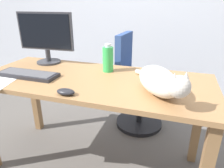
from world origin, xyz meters
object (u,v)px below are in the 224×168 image
at_px(monitor, 46,36).
at_px(cat, 160,81).
at_px(computer_mouse, 66,92).
at_px(water_bottle, 108,59).
at_px(keyboard, 28,74).
at_px(office_chair, 136,88).

xyz_separation_m(monitor, cat, (0.97, -0.36, -0.15)).
relative_size(computer_mouse, water_bottle, 0.53).
bearing_deg(water_bottle, keyboard, -150.96).
xyz_separation_m(cat, water_bottle, (-0.41, 0.30, 0.02)).
relative_size(keyboard, computer_mouse, 4.00).
relative_size(monitor, water_bottle, 2.30).
height_order(cat, computer_mouse, cat).
relative_size(office_chair, keyboard, 2.18).
bearing_deg(keyboard, office_chair, 51.20).
bearing_deg(monitor, water_bottle, -5.78).
height_order(office_chair, water_bottle, office_chair).
height_order(office_chair, cat, office_chair).
bearing_deg(office_chair, monitor, -146.86).
height_order(monitor, water_bottle, monitor).
bearing_deg(office_chair, cat, -70.34).
height_order(monitor, cat, monitor).
distance_m(keyboard, water_bottle, 0.58).
bearing_deg(office_chair, water_bottle, -103.92).
relative_size(monitor, computer_mouse, 4.37).
bearing_deg(monitor, cat, -20.15).
height_order(keyboard, water_bottle, water_bottle).
bearing_deg(keyboard, water_bottle, 29.04).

